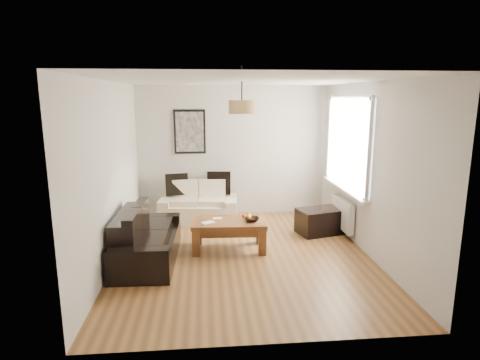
{
  "coord_description": "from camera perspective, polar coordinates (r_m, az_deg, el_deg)",
  "views": [
    {
      "loc": [
        -0.57,
        -5.68,
        2.38
      ],
      "look_at": [
        0.0,
        0.6,
        1.05
      ],
      "focal_mm": 29.63,
      "sensor_mm": 36.0,
      "label": 1
    }
  ],
  "objects": [
    {
      "name": "floor",
      "position": [
        6.18,
        0.51,
        -10.73
      ],
      "size": [
        4.5,
        4.5,
        0.0
      ],
      "primitive_type": "plane",
      "color": "brown",
      "rests_on": "ground"
    },
    {
      "name": "cushion_right",
      "position": [
        7.82,
        -3.05,
        -0.46
      ],
      "size": [
        0.47,
        0.18,
        0.46
      ],
      "primitive_type": "cube",
      "rotation": [
        0.0,
        0.0,
        -0.08
      ],
      "color": "black",
      "rests_on": "loveseat_cream"
    },
    {
      "name": "sofa_leather",
      "position": [
        6.02,
        -13.22,
        -7.95
      ],
      "size": [
        0.87,
        1.71,
        0.73
      ],
      "primitive_type": null,
      "rotation": [
        0.0,
        0.0,
        1.54
      ],
      "color": "black",
      "rests_on": "floor"
    },
    {
      "name": "orange_b",
      "position": [
        6.35,
        1.32,
        -5.16
      ],
      "size": [
        0.1,
        0.1,
        0.08
      ],
      "primitive_type": "sphere",
      "rotation": [
        0.0,
        0.0,
        0.26
      ],
      "color": "orange",
      "rests_on": "fruit_bowl"
    },
    {
      "name": "window_bay",
      "position": [
        6.96,
        15.34,
        5.06
      ],
      "size": [
        0.14,
        1.9,
        1.6
      ],
      "primitive_type": null,
      "color": "white",
      "rests_on": "wall_right"
    },
    {
      "name": "wall_front",
      "position": [
        3.64,
        4.09,
        -5.37
      ],
      "size": [
        3.8,
        0.04,
        2.6
      ],
      "primitive_type": null,
      "color": "silver",
      "rests_on": "floor"
    },
    {
      "name": "coffee_table",
      "position": [
        6.31,
        -1.59,
        -7.92
      ],
      "size": [
        1.19,
        0.69,
        0.47
      ],
      "primitive_type": null,
      "rotation": [
        0.0,
        0.0,
        -0.05
      ],
      "color": "brown",
      "rests_on": "floor"
    },
    {
      "name": "ceiling",
      "position": [
        5.71,
        0.56,
        14.13
      ],
      "size": [
        3.8,
        4.5,
        0.0
      ],
      "primitive_type": null,
      "color": "white",
      "rests_on": "floor"
    },
    {
      "name": "orange_a",
      "position": [
        6.28,
        1.26,
        -5.36
      ],
      "size": [
        0.1,
        0.1,
        0.08
      ],
      "primitive_type": "sphere",
      "rotation": [
        0.0,
        0.0,
        -0.22
      ],
      "color": "orange",
      "rests_on": "fruit_bowl"
    },
    {
      "name": "ottoman",
      "position": [
        7.19,
        11.45,
        -5.82
      ],
      "size": [
        0.87,
        0.67,
        0.44
      ],
      "primitive_type": "cube",
      "rotation": [
        0.0,
        0.0,
        0.25
      ],
      "color": "black",
      "rests_on": "floor"
    },
    {
      "name": "poster",
      "position": [
        7.93,
        -7.25,
        6.9
      ],
      "size": [
        0.62,
        0.04,
        0.87
      ],
      "primitive_type": null,
      "color": "black",
      "rests_on": "wall_back"
    },
    {
      "name": "wall_right",
      "position": [
        6.28,
        18.05,
        1.43
      ],
      "size": [
        0.04,
        4.5,
        2.6
      ],
      "primitive_type": null,
      "color": "silver",
      "rests_on": "floor"
    },
    {
      "name": "cushion_left",
      "position": [
        7.84,
        -9.07,
        -0.67
      ],
      "size": [
        0.45,
        0.2,
        0.43
      ],
      "primitive_type": "cube",
      "rotation": [
        0.0,
        0.0,
        0.16
      ],
      "color": "black",
      "rests_on": "loveseat_cream"
    },
    {
      "name": "radiator",
      "position": [
        7.19,
        14.51,
        -4.64
      ],
      "size": [
        0.1,
        0.9,
        0.52
      ],
      "primitive_type": "cube",
      "color": "white",
      "rests_on": "wall_right"
    },
    {
      "name": "loveseat_cream",
      "position": [
        7.72,
        -5.96,
        -3.27
      ],
      "size": [
        1.54,
        0.94,
        0.73
      ],
      "primitive_type": null,
      "rotation": [
        0.0,
        0.0,
        -0.09
      ],
      "color": "beige",
      "rests_on": "floor"
    },
    {
      "name": "orange_c",
      "position": [
        6.34,
        0.55,
        -5.21
      ],
      "size": [
        0.08,
        0.08,
        0.06
      ],
      "primitive_type": "sphere",
      "rotation": [
        0.0,
        0.0,
        -0.28
      ],
      "color": "#D94C12",
      "rests_on": "fruit_bowl"
    },
    {
      "name": "pendant_shade",
      "position": [
        6.0,
        0.26,
        10.49
      ],
      "size": [
        0.4,
        0.4,
        0.2
      ],
      "primitive_type": "cylinder",
      "color": "tan",
      "rests_on": "ceiling"
    },
    {
      "name": "wall_left",
      "position": [
        5.93,
        -18.06,
        0.83
      ],
      "size": [
        0.04,
        4.5,
        2.6
      ],
      "primitive_type": null,
      "color": "silver",
      "rests_on": "floor"
    },
    {
      "name": "papers",
      "position": [
        6.16,
        -4.61,
        -6.11
      ],
      "size": [
        0.23,
        0.21,
        0.01
      ],
      "primitive_type": "cube",
      "rotation": [
        0.0,
        0.0,
        0.52
      ],
      "color": "white",
      "rests_on": "coffee_table"
    },
    {
      "name": "fruit_bowl",
      "position": [
        6.21,
        1.71,
        -5.68
      ],
      "size": [
        0.25,
        0.25,
        0.06
      ],
      "primitive_type": "imported",
      "rotation": [
        0.0,
        0.0,
        0.07
      ],
      "color": "black",
      "rests_on": "coffee_table"
    },
    {
      "name": "wall_back",
      "position": [
        8.02,
        -1.07,
        4.17
      ],
      "size": [
        3.8,
        0.04,
        2.6
      ],
      "primitive_type": null,
      "color": "silver",
      "rests_on": "floor"
    }
  ]
}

